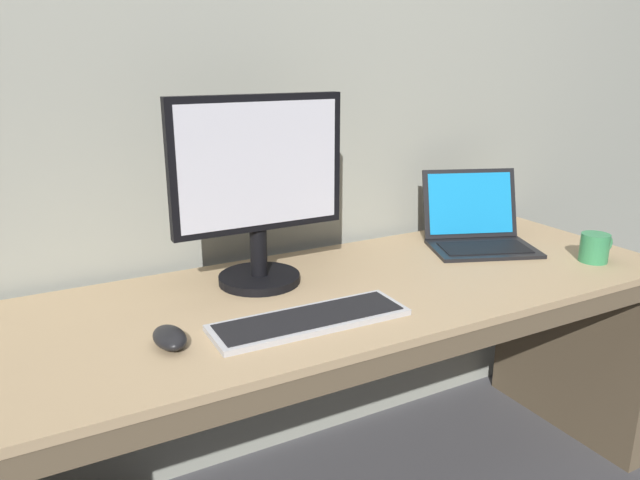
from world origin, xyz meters
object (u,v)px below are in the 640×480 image
Objects in this scene: laptop_black at (477,227)px; wired_keyboard at (310,319)px; computer_mouse at (170,338)px; external_monitor at (258,188)px; coffee_mug at (595,248)px.

wired_keyboard is at bearing -159.86° from laptop_black.
wired_keyboard is 4.20× the size of computer_mouse.
laptop_black is at bearing 20.14° from wired_keyboard.
coffee_mug is (0.94, -0.30, -0.22)m from external_monitor.
external_monitor is 1.01m from coffee_mug.
laptop_black is 0.80× the size of external_monitor.
external_monitor reaches higher than coffee_mug.
wired_keyboard is at bearing -9.33° from computer_mouse.
wired_keyboard is (-0.75, -0.27, -0.05)m from laptop_black.
laptop_black is 3.35× the size of coffee_mug.
laptop_black is 0.86× the size of wired_keyboard.
coffee_mug reaches higher than wired_keyboard.
external_monitor reaches higher than wired_keyboard.
external_monitor is 0.38m from wired_keyboard.
external_monitor is at bearing 179.52° from laptop_black.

